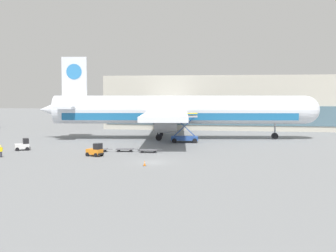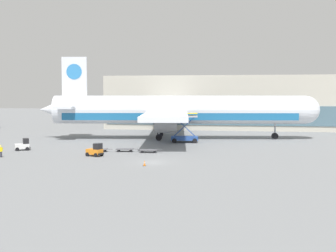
% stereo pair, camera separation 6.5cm
% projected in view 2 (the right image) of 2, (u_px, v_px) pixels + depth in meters
% --- Properties ---
extents(ground_plane, '(400.00, 400.00, 0.00)m').
position_uv_depth(ground_plane, '(152.00, 162.00, 64.89)').
color(ground_plane, slate).
extents(terminal_building, '(90.00, 18.20, 14.00)m').
position_uv_depth(terminal_building, '(277.00, 102.00, 123.81)').
color(terminal_building, '#BCB7A8').
rests_on(terminal_building, ground_plane).
extents(airplane_main, '(57.87, 48.65, 17.00)m').
position_uv_depth(airplane_main, '(176.00, 111.00, 96.88)').
color(airplane_main, silver).
rests_on(airplane_main, ground_plane).
extents(scissor_lift_loader, '(5.57, 4.00, 5.66)m').
position_uv_depth(scissor_lift_loader, '(184.00, 131.00, 90.55)').
color(scissor_lift_loader, '#284C99').
rests_on(scissor_lift_loader, ground_plane).
extents(baggage_tug_mid, '(2.77, 2.30, 2.00)m').
position_uv_depth(baggage_tug_mid, '(95.00, 150.00, 70.98)').
color(baggage_tug_mid, orange).
rests_on(baggage_tug_mid, ground_plane).
extents(baggage_tug_far, '(2.82, 2.56, 2.00)m').
position_uv_depth(baggage_tug_far, '(23.00, 145.00, 78.24)').
color(baggage_tug_far, silver).
rests_on(baggage_tug_far, ground_plane).
extents(baggage_dolly_lead, '(3.77, 1.84, 0.48)m').
position_uv_depth(baggage_dolly_lead, '(99.00, 149.00, 76.43)').
color(baggage_dolly_lead, '#56565B').
rests_on(baggage_dolly_lead, ground_plane).
extents(baggage_dolly_second, '(3.77, 1.84, 0.48)m').
position_uv_depth(baggage_dolly_second, '(125.00, 149.00, 76.53)').
color(baggage_dolly_second, '#56565B').
rests_on(baggage_dolly_second, ground_plane).
extents(baggage_dolly_third, '(3.77, 1.84, 0.48)m').
position_uv_depth(baggage_dolly_third, '(149.00, 150.00, 75.34)').
color(baggage_dolly_third, '#56565B').
rests_on(baggage_dolly_third, ground_plane).
extents(ground_crew_near, '(0.56, 0.30, 1.80)m').
position_uv_depth(ground_crew_near, '(1.00, 150.00, 69.84)').
color(ground_crew_near, black).
rests_on(ground_crew_near, ground_plane).
extents(traffic_cone_near, '(0.40, 0.40, 0.72)m').
position_uv_depth(traffic_cone_near, '(144.00, 163.00, 61.68)').
color(traffic_cone_near, black).
rests_on(traffic_cone_near, ground_plane).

